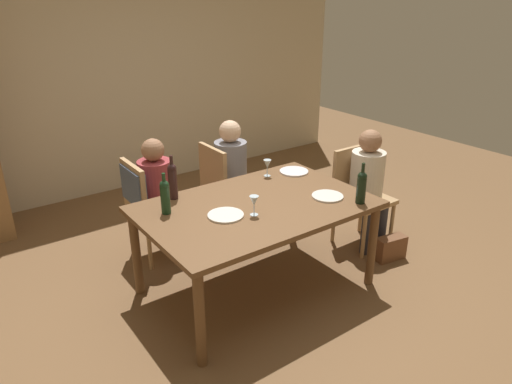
# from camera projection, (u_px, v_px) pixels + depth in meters

# --- Properties ---
(ground_plane) EXTENTS (10.00, 10.00, 0.00)m
(ground_plane) POSITION_uv_depth(u_px,v_px,m) (256.00, 287.00, 3.89)
(ground_plane) COLOR brown
(rear_room_partition) EXTENTS (6.40, 0.12, 2.70)m
(rear_room_partition) POSITION_uv_depth(u_px,v_px,m) (114.00, 75.00, 5.42)
(rear_room_partition) COLOR beige
(rear_room_partition) RESTS_ON ground_plane
(dining_table) EXTENTS (1.73, 1.14, 0.75)m
(dining_table) POSITION_uv_depth(u_px,v_px,m) (256.00, 213.00, 3.62)
(dining_table) COLOR brown
(dining_table) RESTS_ON ground_plane
(chair_far_right) EXTENTS (0.44, 0.44, 0.92)m
(chair_far_right) POSITION_uv_depth(u_px,v_px,m) (223.00, 184.00, 4.55)
(chair_far_right) COLOR tan
(chair_far_right) RESTS_ON ground_plane
(chair_far_left) EXTENTS (0.46, 0.44, 0.92)m
(chair_far_left) POSITION_uv_depth(u_px,v_px,m) (144.00, 198.00, 4.08)
(chair_far_left) COLOR tan
(chair_far_left) RESTS_ON ground_plane
(chair_right_end) EXTENTS (0.44, 0.44, 0.92)m
(chair_right_end) POSITION_uv_depth(u_px,v_px,m) (358.00, 190.00, 4.42)
(chair_right_end) COLOR tan
(chair_right_end) RESTS_ON ground_plane
(person_woman_host) EXTENTS (0.36, 0.31, 1.14)m
(person_woman_host) POSITION_uv_depth(u_px,v_px,m) (233.00, 169.00, 4.56)
(person_woman_host) COLOR #33333D
(person_woman_host) RESTS_ON ground_plane
(person_man_bearded) EXTENTS (0.34, 0.29, 1.10)m
(person_man_bearded) POSITION_uv_depth(u_px,v_px,m) (159.00, 189.00, 4.15)
(person_man_bearded) COLOR #33333D
(person_man_bearded) RESTS_ON ground_plane
(person_man_guest) EXTENTS (0.30, 0.35, 1.13)m
(person_man_guest) POSITION_uv_depth(u_px,v_px,m) (369.00, 181.00, 4.29)
(person_man_guest) COLOR #33333D
(person_man_guest) RESTS_ON ground_plane
(wine_bottle_tall_green) EXTENTS (0.07, 0.07, 0.32)m
(wine_bottle_tall_green) POSITION_uv_depth(u_px,v_px,m) (361.00, 186.00, 3.57)
(wine_bottle_tall_green) COLOR black
(wine_bottle_tall_green) RESTS_ON dining_table
(wine_bottle_dark_red) EXTENTS (0.07, 0.07, 0.35)m
(wine_bottle_dark_red) POSITION_uv_depth(u_px,v_px,m) (173.00, 180.00, 3.63)
(wine_bottle_dark_red) COLOR black
(wine_bottle_dark_red) RESTS_ON dining_table
(wine_bottle_short_olive) EXTENTS (0.07, 0.07, 0.31)m
(wine_bottle_short_olive) POSITION_uv_depth(u_px,v_px,m) (165.00, 196.00, 3.40)
(wine_bottle_short_olive) COLOR #19381E
(wine_bottle_short_olive) RESTS_ON dining_table
(wine_glass_near_left) EXTENTS (0.07, 0.07, 0.15)m
(wine_glass_near_left) POSITION_uv_depth(u_px,v_px,m) (267.00, 165.00, 4.10)
(wine_glass_near_left) COLOR silver
(wine_glass_near_left) RESTS_ON dining_table
(wine_glass_centre) EXTENTS (0.07, 0.07, 0.15)m
(wine_glass_centre) POSITION_uv_depth(u_px,v_px,m) (254.00, 202.00, 3.38)
(wine_glass_centre) COLOR silver
(wine_glass_centre) RESTS_ON dining_table
(dinner_plate_host) EXTENTS (0.26, 0.26, 0.01)m
(dinner_plate_host) POSITION_uv_depth(u_px,v_px,m) (294.00, 171.00, 4.23)
(dinner_plate_host) COLOR white
(dinner_plate_host) RESTS_ON dining_table
(dinner_plate_guest_left) EXTENTS (0.25, 0.25, 0.01)m
(dinner_plate_guest_left) POSITION_uv_depth(u_px,v_px,m) (328.00, 196.00, 3.72)
(dinner_plate_guest_left) COLOR silver
(dinner_plate_guest_left) RESTS_ON dining_table
(dinner_plate_guest_right) EXTENTS (0.26, 0.26, 0.01)m
(dinner_plate_guest_right) POSITION_uv_depth(u_px,v_px,m) (226.00, 215.00, 3.40)
(dinner_plate_guest_right) COLOR silver
(dinner_plate_guest_right) RESTS_ON dining_table
(handbag) EXTENTS (0.30, 0.16, 0.22)m
(handbag) POSITION_uv_depth(u_px,v_px,m) (391.00, 248.00, 4.26)
(handbag) COLOR brown
(handbag) RESTS_ON ground_plane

